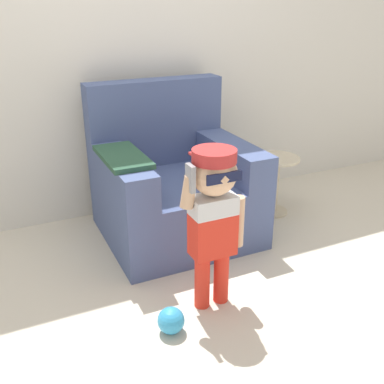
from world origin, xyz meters
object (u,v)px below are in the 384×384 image
object	(u,v)px
person_child	(214,205)
side_table	(275,180)
armchair	(173,186)
toy_ball	(171,320)

from	to	relation	value
person_child	side_table	size ratio (longest dim) A/B	1.94
armchair	side_table	bearing A→B (deg)	-3.63
side_table	person_child	bearing A→B (deg)	-139.75
armchair	toy_ball	xyz separation A→B (m)	(-0.42, -0.97, -0.28)
armchair	side_table	world-z (taller)	armchair
side_table	armchair	bearing A→B (deg)	176.37
armchair	person_child	bearing A→B (deg)	-98.96
person_child	toy_ball	size ratio (longest dim) A/B	6.45
person_child	toy_ball	world-z (taller)	person_child
person_child	side_table	bearing A→B (deg)	40.25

